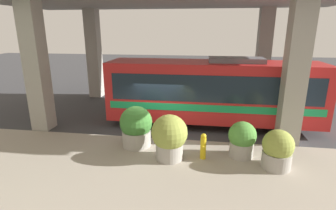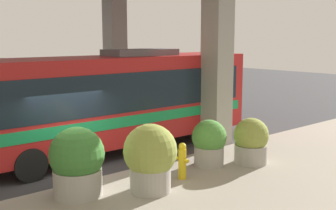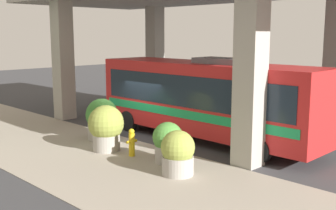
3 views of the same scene
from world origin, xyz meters
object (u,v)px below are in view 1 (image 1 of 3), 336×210
object	(u,v)px
planter_back	(278,150)
planter_extra	(242,139)
planter_front	(169,137)
planter_middle	(136,127)
bus	(213,90)
fire_hydrant	(203,146)

from	to	relation	value
planter_back	planter_extra	distance (m)	1.42
planter_front	planter_middle	xyz separation A→B (m)	(1.00, 1.64, -0.05)
bus	planter_middle	distance (m)	4.76
bus	planter_extra	distance (m)	3.93
bus	planter_extra	world-z (taller)	bus
bus	planter_extra	size ratio (longest dim) A/B	7.20
planter_back	bus	bearing A→B (deg)	29.15
planter_extra	fire_hydrant	bearing A→B (deg)	105.04
bus	planter_front	world-z (taller)	bus
fire_hydrant	planter_extra	xyz separation A→B (m)	(0.42, -1.56, 0.22)
planter_front	planter_back	distance (m)	4.14
planter_middle	planter_extra	bearing A→B (deg)	-94.77
planter_middle	planter_front	bearing A→B (deg)	-121.39
planter_front	planter_extra	bearing A→B (deg)	-77.97
planter_middle	planter_extra	size ratio (longest dim) A/B	1.22
fire_hydrant	planter_front	bearing A→B (deg)	98.48
bus	fire_hydrant	world-z (taller)	bus
planter_front	planter_middle	size ratio (longest dim) A/B	1.01
planter_extra	planter_back	bearing A→B (deg)	-121.38
bus	planter_middle	xyz separation A→B (m)	(-3.16, 3.38, -1.09)
bus	planter_middle	size ratio (longest dim) A/B	5.91
planter_front	fire_hydrant	bearing A→B (deg)	-81.52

